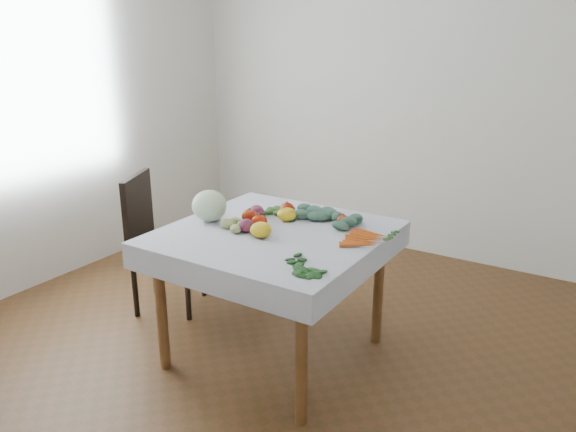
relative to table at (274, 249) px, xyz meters
name	(u,v)px	position (x,y,z in m)	size (l,w,h in m)	color
ground	(275,353)	(0.00, 0.00, -0.65)	(4.00, 4.00, 0.00)	brown
back_wall	(413,89)	(0.00, 2.00, 0.70)	(4.00, 0.04, 2.70)	silver
left_wall	(31,98)	(-2.00, 0.00, 0.70)	(0.04, 4.00, 2.70)	silver
table	(274,249)	(0.00, 0.00, 0.00)	(1.00, 1.00, 0.75)	brown
tablecloth	(274,232)	(0.00, 0.00, 0.10)	(1.12, 1.12, 0.01)	white
chair	(155,233)	(-1.01, 0.09, -0.13)	(0.54, 0.54, 0.91)	black
cabbage	(209,206)	(-0.41, -0.04, 0.19)	(0.20, 0.20, 0.18)	silver
tomato_a	(287,209)	(-0.09, 0.28, 0.14)	(0.08, 0.08, 0.07)	#AB230B
tomato_b	(343,220)	(0.28, 0.28, 0.13)	(0.07, 0.07, 0.06)	#AB230B
tomato_c	(250,216)	(-0.19, 0.05, 0.14)	(0.09, 0.09, 0.08)	#AB230B
tomato_d	(259,222)	(-0.09, 0.00, 0.14)	(0.09, 0.09, 0.08)	#AB230B
heirloom_back	(287,214)	(-0.03, 0.18, 0.14)	(0.11, 0.11, 0.08)	yellow
heirloom_front	(261,230)	(-0.01, -0.11, 0.14)	(0.12, 0.12, 0.08)	yellow
onion_a	(257,212)	(-0.21, 0.14, 0.14)	(0.09, 0.09, 0.07)	#4E1631
onion_b	(246,226)	(-0.12, -0.09, 0.14)	(0.09, 0.09, 0.07)	#4E1631
tomatillo_cluster	(238,227)	(-0.17, -0.10, 0.13)	(0.17, 0.11, 0.05)	tan
carrot_bunch	(365,239)	(0.48, 0.12, 0.12)	(0.20, 0.26, 0.03)	#CD4C16
kale_bunch	(330,215)	(0.15, 0.35, 0.13)	(0.38, 0.32, 0.05)	#395E4E
basil_bunch	(306,266)	(0.40, -0.33, 0.11)	(0.28, 0.21, 0.01)	#164918
dill_bunch	(285,213)	(-0.10, 0.27, 0.12)	(0.26, 0.22, 0.03)	#3E7234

